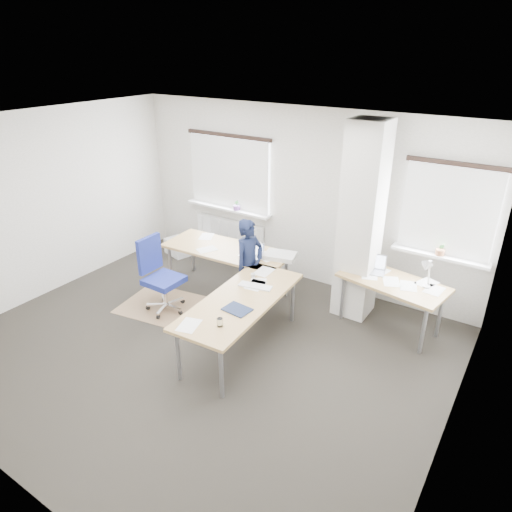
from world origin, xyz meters
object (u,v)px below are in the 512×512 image
Objects in this scene: desk_main at (236,274)px; desk_side at (393,284)px; person at (249,265)px; task_chair at (163,290)px.

desk_main is 1.75× the size of desk_side.
person is at bearing 85.11° from desk_main.
desk_side is 1.07× the size of person.
person is at bearing 36.26° from task_chair.
desk_side is 2.02m from person.
task_chair is 0.80× the size of person.
desk_main is at bearing 23.14° from task_chair.
desk_main is at bearing -170.54° from person.
person reaches higher than task_chair.
task_chair is 1.34m from person.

